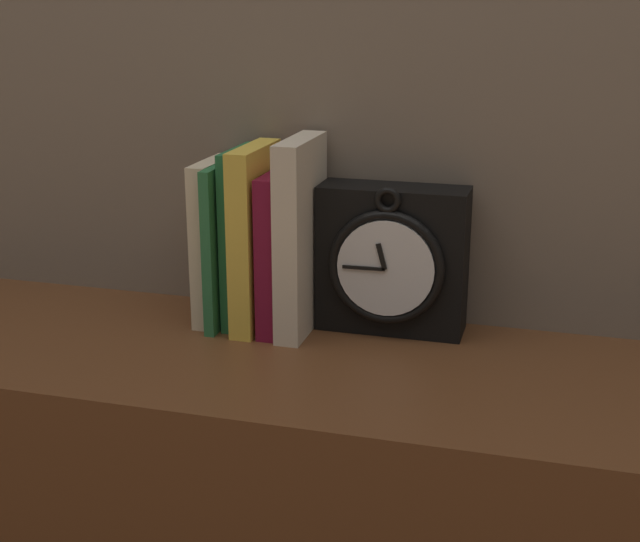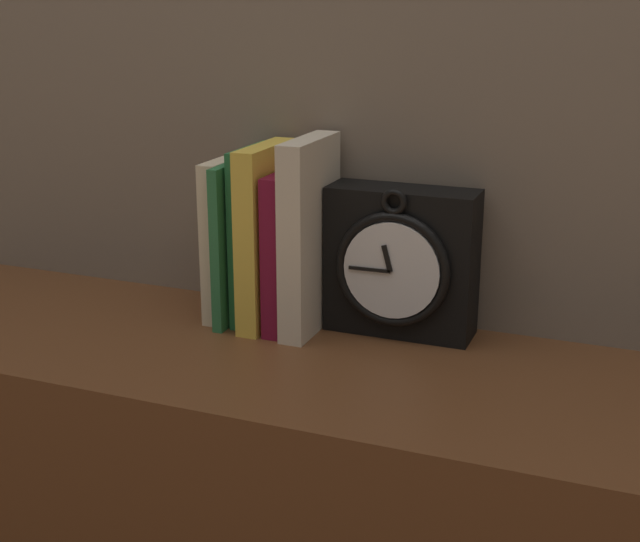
{
  "view_description": "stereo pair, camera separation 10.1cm",
  "coord_description": "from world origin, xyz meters",
  "px_view_note": "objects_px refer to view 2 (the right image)",
  "views": [
    {
      "loc": [
        0.26,
        -0.92,
        1.21
      ],
      "look_at": [
        0.0,
        0.0,
        0.91
      ],
      "focal_mm": 50.0,
      "sensor_mm": 36.0,
      "label": 1
    },
    {
      "loc": [
        0.36,
        -0.89,
        1.21
      ],
      "look_at": [
        0.0,
        0.0,
        0.91
      ],
      "focal_mm": 50.0,
      "sensor_mm": 36.0,
      "label": 2
    }
  ],
  "objects_px": {
    "clock": "(400,262)",
    "book_slot4_maroon": "(289,249)",
    "book_slot0_cream": "(227,238)",
    "book_slot1_green": "(237,241)",
    "book_slot3_yellow": "(266,236)",
    "book_slot2_green": "(251,234)",
    "book_slot5_cream": "(309,236)"
  },
  "relations": [
    {
      "from": "book_slot1_green",
      "to": "book_slot3_yellow",
      "type": "height_order",
      "value": "book_slot3_yellow"
    },
    {
      "from": "clock",
      "to": "book_slot5_cream",
      "type": "xyz_separation_m",
      "value": [
        -0.11,
        -0.03,
        0.03
      ]
    },
    {
      "from": "book_slot0_cream",
      "to": "book_slot4_maroon",
      "type": "height_order",
      "value": "book_slot0_cream"
    },
    {
      "from": "book_slot5_cream",
      "to": "book_slot3_yellow",
      "type": "bearing_deg",
      "value": 178.97
    },
    {
      "from": "book_slot2_green",
      "to": "book_slot0_cream",
      "type": "bearing_deg",
      "value": 179.54
    },
    {
      "from": "book_slot1_green",
      "to": "book_slot3_yellow",
      "type": "relative_size",
      "value": 0.9
    },
    {
      "from": "book_slot3_yellow",
      "to": "book_slot4_maroon",
      "type": "relative_size",
      "value": 1.15
    },
    {
      "from": "book_slot0_cream",
      "to": "book_slot1_green",
      "type": "xyz_separation_m",
      "value": [
        0.02,
        -0.01,
        -0.0
      ]
    },
    {
      "from": "clock",
      "to": "book_slot3_yellow",
      "type": "relative_size",
      "value": 0.83
    },
    {
      "from": "book_slot5_cream",
      "to": "clock",
      "type": "bearing_deg",
      "value": 14.01
    },
    {
      "from": "book_slot2_green",
      "to": "book_slot5_cream",
      "type": "bearing_deg",
      "value": -6.7
    },
    {
      "from": "book_slot2_green",
      "to": "book_slot3_yellow",
      "type": "height_order",
      "value": "book_slot3_yellow"
    },
    {
      "from": "clock",
      "to": "book_slot2_green",
      "type": "height_order",
      "value": "book_slot2_green"
    },
    {
      "from": "book_slot1_green",
      "to": "book_slot5_cream",
      "type": "distance_m",
      "value": 0.1
    },
    {
      "from": "clock",
      "to": "book_slot0_cream",
      "type": "distance_m",
      "value": 0.23
    },
    {
      "from": "book_slot1_green",
      "to": "clock",
      "type": "bearing_deg",
      "value": 6.76
    },
    {
      "from": "clock",
      "to": "book_slot4_maroon",
      "type": "distance_m",
      "value": 0.14
    },
    {
      "from": "book_slot0_cream",
      "to": "book_slot3_yellow",
      "type": "bearing_deg",
      "value": -8.73
    },
    {
      "from": "book_slot1_green",
      "to": "book_slot4_maroon",
      "type": "xyz_separation_m",
      "value": [
        0.07,
        0.0,
        -0.0
      ]
    },
    {
      "from": "book_slot0_cream",
      "to": "book_slot2_green",
      "type": "bearing_deg",
      "value": -0.46
    },
    {
      "from": "book_slot1_green",
      "to": "book_slot2_green",
      "type": "xyz_separation_m",
      "value": [
        0.02,
        0.01,
        0.01
      ]
    },
    {
      "from": "book_slot1_green",
      "to": "book_slot4_maroon",
      "type": "distance_m",
      "value": 0.07
    },
    {
      "from": "book_slot0_cream",
      "to": "clock",
      "type": "bearing_deg",
      "value": 4.26
    },
    {
      "from": "book_slot3_yellow",
      "to": "book_slot1_green",
      "type": "bearing_deg",
      "value": 178.26
    },
    {
      "from": "clock",
      "to": "book_slot4_maroon",
      "type": "xyz_separation_m",
      "value": [
        -0.14,
        -0.02,
        0.01
      ]
    },
    {
      "from": "book_slot5_cream",
      "to": "book_slot2_green",
      "type": "bearing_deg",
      "value": 173.3
    },
    {
      "from": "clock",
      "to": "book_slot4_maroon",
      "type": "height_order",
      "value": "book_slot4_maroon"
    },
    {
      "from": "book_slot4_maroon",
      "to": "book_slot1_green",
      "type": "bearing_deg",
      "value": -179.25
    },
    {
      "from": "clock",
      "to": "book_slot1_green",
      "type": "height_order",
      "value": "book_slot1_green"
    },
    {
      "from": "book_slot0_cream",
      "to": "book_slot5_cream",
      "type": "distance_m",
      "value": 0.12
    },
    {
      "from": "book_slot4_maroon",
      "to": "book_slot0_cream",
      "type": "bearing_deg",
      "value": 175.61
    },
    {
      "from": "book_slot2_green",
      "to": "book_slot5_cream",
      "type": "distance_m",
      "value": 0.09
    }
  ]
}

